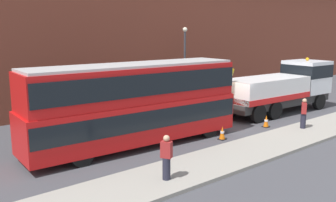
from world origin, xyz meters
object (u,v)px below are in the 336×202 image
pedestrian_onlooker (166,158)px  pedestrian_bystander (304,114)px  traffic_cone_near_bus (222,133)px  traffic_cone_midway (266,121)px  street_lamp (185,58)px  double_decker_bus (135,101)px  recovery_tow_truck (282,87)px

pedestrian_onlooker → pedestrian_bystander: 10.65m
traffic_cone_near_bus → traffic_cone_midway: 3.87m
pedestrian_bystander → street_lamp: (0.23, 10.36, 2.49)m
street_lamp → pedestrian_onlooker: bearing=-134.1°
double_decker_bus → traffic_cone_near_bus: size_ratio=15.46×
pedestrian_onlooker → traffic_cone_midway: pedestrian_onlooker is taller
pedestrian_bystander → recovery_tow_truck: bearing=-76.5°
recovery_tow_truck → street_lamp: (-3.12, 6.67, 1.71)m
double_decker_bus → pedestrian_bystander: size_ratio=6.51×
pedestrian_onlooker → traffic_cone_near_bus: 6.35m
recovery_tow_truck → street_lamp: bearing=117.8°
recovery_tow_truck → traffic_cone_near_bus: recovery_tow_truck is taller
traffic_cone_midway → pedestrian_bystander: bearing=-61.9°
pedestrian_bystander → traffic_cone_midway: (-0.96, 1.80, -0.64)m
double_decker_bus → pedestrian_onlooker: double_decker_bus is taller
pedestrian_bystander → traffic_cone_near_bus: bearing=36.2°
double_decker_bus → pedestrian_onlooker: (-1.71, -4.52, -1.25)m
traffic_cone_near_bus → double_decker_bus: bearing=154.0°
recovery_tow_truck → pedestrian_bystander: 5.04m
street_lamp → traffic_cone_near_bus: bearing=-120.3°
pedestrian_bystander → traffic_cone_midway: bearing=-6.1°
pedestrian_onlooker → pedestrian_bystander: size_ratio=1.00×
double_decker_bus → pedestrian_bystander: bearing=-19.8°
pedestrian_onlooker → street_lamp: 15.77m
recovery_tow_truck → traffic_cone_near_bus: bearing=-163.6°
traffic_cone_near_bus → recovery_tow_truck: bearing=13.6°
recovery_tow_truck → traffic_cone_midway: bearing=-153.6°
pedestrian_onlooker → pedestrian_bystander: same height
pedestrian_onlooker → traffic_cone_near_bus: (5.79, 2.53, -0.64)m
double_decker_bus → traffic_cone_midway: double_decker_bus is taller
recovery_tow_truck → pedestrian_onlooker: (-13.96, -4.50, -0.77)m
recovery_tow_truck → traffic_cone_near_bus: (-8.17, -1.97, -1.42)m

